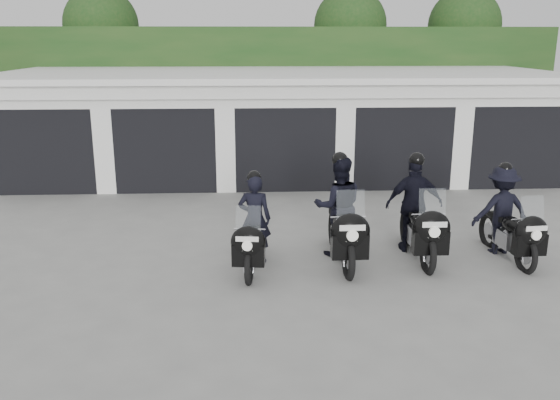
{
  "coord_description": "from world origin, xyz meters",
  "views": [
    {
      "loc": [
        -0.9,
        -9.68,
        3.91
      ],
      "look_at": [
        -0.38,
        0.76,
        1.05
      ],
      "focal_mm": 38.0,
      "sensor_mm": 36.0,
      "label": 1
    }
  ],
  "objects_px": {
    "police_bike_b": "(340,214)",
    "police_bike_d": "(505,216)",
    "police_bike_a": "(253,230)",
    "police_bike_c": "(417,211)"
  },
  "relations": [
    {
      "from": "police_bike_c",
      "to": "police_bike_d",
      "type": "relative_size",
      "value": 1.1
    },
    {
      "from": "police_bike_a",
      "to": "police_bike_b",
      "type": "height_order",
      "value": "police_bike_b"
    },
    {
      "from": "police_bike_b",
      "to": "police_bike_d",
      "type": "height_order",
      "value": "police_bike_b"
    },
    {
      "from": "police_bike_b",
      "to": "police_bike_c",
      "type": "distance_m",
      "value": 1.45
    },
    {
      "from": "police_bike_a",
      "to": "police_bike_d",
      "type": "relative_size",
      "value": 0.97
    },
    {
      "from": "police_bike_a",
      "to": "police_bike_b",
      "type": "bearing_deg",
      "value": 19.17
    },
    {
      "from": "police_bike_a",
      "to": "police_bike_c",
      "type": "relative_size",
      "value": 0.89
    },
    {
      "from": "police_bike_b",
      "to": "police_bike_a",
      "type": "bearing_deg",
      "value": -168.46
    },
    {
      "from": "police_bike_c",
      "to": "police_bike_d",
      "type": "xyz_separation_m",
      "value": [
        1.62,
        -0.13,
        -0.07
      ]
    },
    {
      "from": "police_bike_a",
      "to": "police_bike_c",
      "type": "xyz_separation_m",
      "value": [
        3.02,
        0.51,
        0.14
      ]
    }
  ]
}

